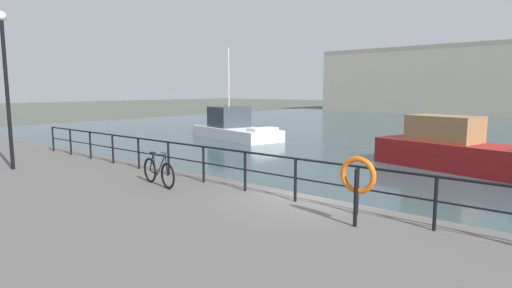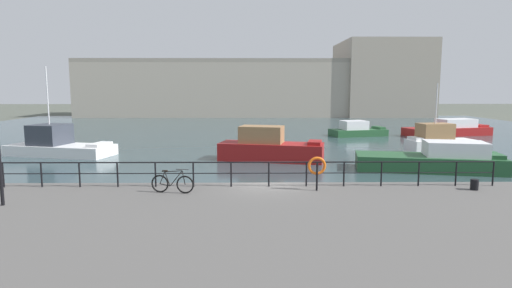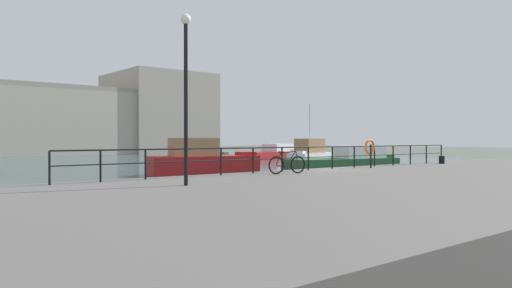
{
  "view_description": "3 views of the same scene",
  "coord_description": "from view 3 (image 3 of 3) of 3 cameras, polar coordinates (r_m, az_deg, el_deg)",
  "views": [
    {
      "loc": [
        5.43,
        -8.73,
        3.67
      ],
      "look_at": [
        -2.81,
        1.19,
        1.96
      ],
      "focal_mm": 28.62,
      "sensor_mm": 36.0,
      "label": 1
    },
    {
      "loc": [
        -0.73,
        -18.22,
        5.16
      ],
      "look_at": [
        -0.45,
        3.87,
        2.21
      ],
      "focal_mm": 29.39,
      "sensor_mm": 36.0,
      "label": 2
    },
    {
      "loc": [
        -17.33,
        -16.36,
        2.42
      ],
      "look_at": [
        -2.29,
        2.12,
        2.16
      ],
      "focal_mm": 34.27,
      "sensor_mm": 36.0,
      "label": 3
    }
  ],
  "objects": [
    {
      "name": "moored_green_narrowboat",
      "position": [
        58.16,
        2.27,
        -1.08
      ],
      "size": [
        10.06,
        4.68,
        1.81
      ],
      "rotation": [
        0.0,
        0.0,
        0.23
      ],
      "color": "maroon",
      "rests_on": "water_basin"
    },
    {
      "name": "quay_promenade",
      "position": [
        20.03,
        21.19,
        -4.93
      ],
      "size": [
        56.0,
        13.0,
        1.0
      ],
      "primitive_type": "cube",
      "color": "#565451",
      "rests_on": "ground_plane"
    },
    {
      "name": "quay_lamp_post",
      "position": [
        15.09,
        -8.19,
        7.67
      ],
      "size": [
        0.32,
        0.32,
        5.21
      ],
      "color": "black",
      "rests_on": "quay_promenade"
    },
    {
      "name": "harbor_building",
      "position": [
        82.04,
        -22.14,
        2.63
      ],
      "size": [
        63.45,
        16.49,
        13.79
      ],
      "color": "#A89E8E",
      "rests_on": "ground_plane"
    },
    {
      "name": "moored_small_launch",
      "position": [
        36.91,
        10.54,
        -2.05
      ],
      "size": [
        9.11,
        4.42,
        1.88
      ],
      "rotation": [
        0.0,
        0.0,
        -0.2
      ],
      "color": "#23512D",
      "rests_on": "water_basin"
    },
    {
      "name": "moored_cabin_cruiser",
      "position": [
        33.15,
        -6.34,
        -1.96
      ],
      "size": [
        7.73,
        4.03,
        2.47
      ],
      "rotation": [
        0.0,
        0.0,
        -0.23
      ],
      "color": "maroon",
      "rests_on": "water_basin"
    },
    {
      "name": "mooring_bollard",
      "position": [
        29.84,
        20.86,
        -1.74
      ],
      "size": [
        0.32,
        0.32,
        0.44
      ],
      "primitive_type": "cylinder",
      "color": "black",
      "rests_on": "quay_promenade"
    },
    {
      "name": "moored_white_yacht",
      "position": [
        43.87,
        6.58,
        -1.3
      ],
      "size": [
        5.47,
        2.71,
        5.53
      ],
      "rotation": [
        0.0,
        0.0,
        3.29
      ],
      "color": "white",
      "rests_on": "water_basin"
    },
    {
      "name": "life_ring_stand",
      "position": [
        24.4,
        13.16,
        -0.45
      ],
      "size": [
        0.75,
        0.16,
        1.4
      ],
      "color": "black",
      "rests_on": "quay_promenade"
    },
    {
      "name": "quay_railing",
      "position": [
        22.2,
        6.12,
        -1.16
      ],
      "size": [
        22.54,
        0.07,
        1.08
      ],
      "color": "black",
      "rests_on": "quay_promenade"
    },
    {
      "name": "parked_bicycle",
      "position": [
        19.84,
        3.65,
        -2.37
      ],
      "size": [
        1.76,
        0.35,
        0.98
      ],
      "rotation": [
        0.0,
        0.0,
        -0.16
      ],
      "color": "black",
      "rests_on": "quay_promenade"
    },
    {
      "name": "water_basin",
      "position": [
        49.74,
        -18.72,
        -2.2
      ],
      "size": [
        80.0,
        60.0,
        0.01
      ],
      "primitive_type": "cube",
      "color": "#33474C",
      "rests_on": "ground_plane"
    },
    {
      "name": "ground_plane",
      "position": [
        23.96,
        7.49,
        -5.19
      ],
      "size": [
        240.0,
        240.0,
        0.0
      ],
      "primitive_type": "plane",
      "color": "#4C5147"
    },
    {
      "name": "moored_blue_motorboat",
      "position": [
        51.75,
        -6.12,
        -1.38
      ],
      "size": [
        6.35,
        3.92,
        1.65
      ],
      "rotation": [
        0.0,
        0.0,
        0.23
      ],
      "color": "#23512D",
      "rests_on": "water_basin"
    }
  ]
}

